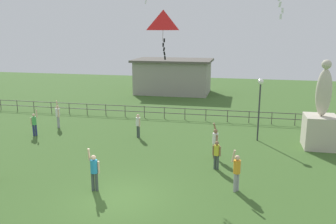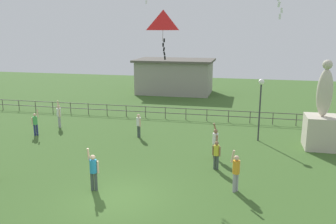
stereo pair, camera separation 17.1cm
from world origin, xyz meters
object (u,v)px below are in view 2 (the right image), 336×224
person_2 (59,114)px  person_6 (93,170)px  person_7 (35,123)px  person_1 (216,153)px  kite_0 (163,22)px  statue_monument (322,123)px  person_3 (236,170)px  lamppost (261,96)px  person_5 (215,141)px  person_0 (139,124)px

person_2 → person_6: bearing=-53.1°
person_7 → person_1: bearing=-14.8°
kite_0 → person_6: bearing=-116.0°
person_1 → kite_0: (-2.95, 0.75, 6.56)m
statue_monument → person_2: 17.88m
kite_0 → person_3: bearing=-37.7°
lamppost → person_7: bearing=-171.7°
person_2 → person_7: person_2 is taller
person_2 → person_7: bearing=-103.5°
person_5 → person_7: size_ratio=1.10×
person_0 → person_7: (-6.97, -1.16, -0.00)m
person_2 → statue_monument: bearing=-2.3°
person_6 → statue_monument: bearing=37.7°
statue_monument → person_6: (-10.96, -8.47, -0.60)m
person_2 → person_0: bearing=-9.2°
lamppost → person_0: 8.12m
statue_monument → person_7: 18.46m
person_0 → person_5: size_ratio=0.80×
person_7 → kite_0: size_ratio=0.73×
statue_monument → person_5: bearing=-151.8°
kite_0 → person_2: bearing=152.2°
lamppost → person_7: (-14.76, -2.15, -2.06)m
person_1 → person_6: 6.28m
lamppost → person_6: lamppost is taller
statue_monument → person_6: 13.87m
statue_monument → person_3: 8.65m
statue_monument → lamppost: (-3.62, 0.66, 1.38)m
person_3 → kite_0: size_ratio=0.80×
lamppost → person_7: lamppost is taller
lamppost → person_1: size_ratio=2.67×
person_0 → person_2: size_ratio=0.80×
person_2 → person_5: (11.81, -3.95, 0.01)m
person_1 → lamppost: bearing=67.8°
lamppost → person_5: bearing=-121.9°
lamppost → person_6: bearing=-128.8°
statue_monument → person_0: 11.44m
person_5 → person_7: (-12.33, 1.75, -0.09)m
kite_0 → person_1: bearing=-14.2°
person_1 → person_3: (1.07, -2.37, 0.13)m
person_1 → person_6: person_6 is taller
person_1 → person_6: size_ratio=0.76×
lamppost → person_1: bearing=-112.2°
lamppost → person_2: 14.37m
person_5 → person_1: bearing=-82.8°
person_0 → person_2: (-6.45, 1.04, 0.08)m
person_6 → kite_0: (2.15, 4.41, 6.43)m
person_2 → person_7: 2.26m
statue_monument → person_0: statue_monument is taller
statue_monument → person_5: statue_monument is taller
person_2 → kite_0: 12.08m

